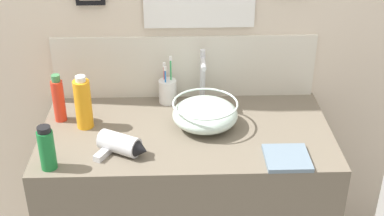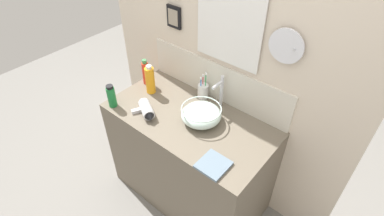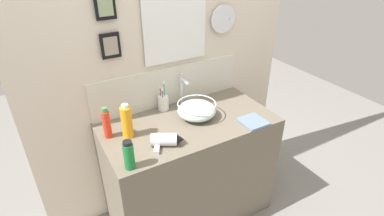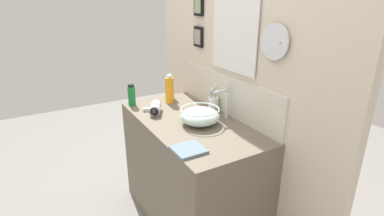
{
  "view_description": "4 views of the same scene",
  "coord_description": "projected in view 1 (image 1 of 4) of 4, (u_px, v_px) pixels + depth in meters",
  "views": [
    {
      "loc": [
        -0.04,
        -1.81,
        1.94
      ],
      "look_at": [
        0.02,
        0.0,
        0.92
      ],
      "focal_mm": 50.0,
      "sensor_mm": 36.0,
      "label": 1
    },
    {
      "loc": [
        0.96,
        -1.12,
        2.15
      ],
      "look_at": [
        0.02,
        0.0,
        0.92
      ],
      "focal_mm": 28.0,
      "sensor_mm": 36.0,
      "label": 2
    },
    {
      "loc": [
        -0.81,
        -1.46,
        1.89
      ],
      "look_at": [
        0.02,
        0.0,
        0.92
      ],
      "focal_mm": 28.0,
      "sensor_mm": 36.0,
      "label": 3
    },
    {
      "loc": [
        1.63,
        -0.93,
        1.63
      ],
      "look_at": [
        0.02,
        0.0,
        0.92
      ],
      "focal_mm": 28.0,
      "sensor_mm": 36.0,
      "label": 4
    }
  ],
  "objects": [
    {
      "name": "lotion_bottle",
      "position": [
        59.0,
        99.0,
        2.14
      ],
      "size": [
        0.05,
        0.05,
        0.2
      ],
      "color": "red",
      "rests_on": "vanity_counter"
    },
    {
      "name": "faucet",
      "position": [
        203.0,
        73.0,
        2.26
      ],
      "size": [
        0.02,
        0.12,
        0.24
      ],
      "color": "silver",
      "rests_on": "vanity_counter"
    },
    {
      "name": "hand_towel",
      "position": [
        287.0,
        158.0,
        1.93
      ],
      "size": [
        0.16,
        0.17,
        0.02
      ],
      "primitive_type": "cube",
      "color": "slate",
      "rests_on": "vanity_counter"
    },
    {
      "name": "glass_bowl_sink",
      "position": [
        205.0,
        114.0,
        2.12
      ],
      "size": [
        0.26,
        0.26,
        0.11
      ],
      "color": "silver",
      "rests_on": "vanity_counter"
    },
    {
      "name": "toothbrush_cup",
      "position": [
        168.0,
        91.0,
        2.3
      ],
      "size": [
        0.08,
        0.08,
        0.21
      ],
      "color": "white",
      "rests_on": "vanity_counter"
    },
    {
      "name": "shampoo_bottle",
      "position": [
        83.0,
        103.0,
        2.09
      ],
      "size": [
        0.07,
        0.07,
        0.22
      ],
      "color": "orange",
      "rests_on": "vanity_counter"
    },
    {
      "name": "soap_dispenser",
      "position": [
        47.0,
        148.0,
        1.86
      ],
      "size": [
        0.06,
        0.06,
        0.17
      ],
      "color": "#197233",
      "rests_on": "vanity_counter"
    },
    {
      "name": "hair_drier",
      "position": [
        122.0,
        145.0,
        1.96
      ],
      "size": [
        0.21,
        0.16,
        0.08
      ],
      "color": "silver",
      "rests_on": "vanity_counter"
    },
    {
      "name": "vanity_counter",
      "position": [
        187.0,
        211.0,
        2.32
      ],
      "size": [
        1.15,
        0.6,
        0.82
      ],
      "primitive_type": "cube",
      "color": "#6B6051",
      "rests_on": "ground"
    }
  ]
}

